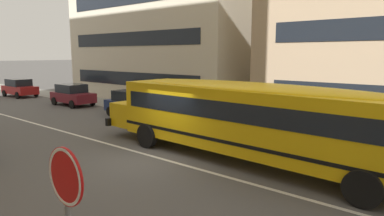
{
  "coord_description": "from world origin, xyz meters",
  "views": [
    {
      "loc": [
        9.07,
        -8.73,
        3.94
      ],
      "look_at": [
        0.96,
        0.92,
        1.92
      ],
      "focal_mm": 31.68,
      "sensor_mm": 36.0,
      "label": 1
    }
  ],
  "objects_px": {
    "parked_car_dark_blue_by_entrance": "(133,103)",
    "parked_car_red_under_tree": "(19,88)",
    "school_bus": "(244,115)",
    "stop_sign_post": "(67,203)",
    "parked_car_maroon_beside_sign": "(72,94)"
  },
  "relations": [
    {
      "from": "stop_sign_post",
      "to": "school_bus",
      "type": "bearing_deg",
      "value": 108.53
    },
    {
      "from": "parked_car_dark_blue_by_entrance",
      "to": "parked_car_maroon_beside_sign",
      "type": "height_order",
      "value": "same"
    },
    {
      "from": "school_bus",
      "to": "parked_car_red_under_tree",
      "type": "xyz_separation_m",
      "value": [
        -26.02,
        3.07,
        -0.89
      ]
    },
    {
      "from": "parked_car_maroon_beside_sign",
      "to": "stop_sign_post",
      "type": "distance_m",
      "value": 23.59
    },
    {
      "from": "school_bus",
      "to": "parked_car_dark_blue_by_entrance",
      "type": "bearing_deg",
      "value": -15.93
    },
    {
      "from": "school_bus",
      "to": "parked_car_red_under_tree",
      "type": "height_order",
      "value": "school_bus"
    },
    {
      "from": "school_bus",
      "to": "parked_car_dark_blue_by_entrance",
      "type": "relative_size",
      "value": 3.36
    },
    {
      "from": "parked_car_dark_blue_by_entrance",
      "to": "parked_car_red_under_tree",
      "type": "relative_size",
      "value": 0.99
    },
    {
      "from": "parked_car_dark_blue_by_entrance",
      "to": "school_bus",
      "type": "bearing_deg",
      "value": -18.45
    },
    {
      "from": "school_bus",
      "to": "parked_car_maroon_beside_sign",
      "type": "bearing_deg",
      "value": -8.9
    },
    {
      "from": "parked_car_dark_blue_by_entrance",
      "to": "stop_sign_post",
      "type": "distance_m",
      "value": 17.75
    },
    {
      "from": "parked_car_dark_blue_by_entrance",
      "to": "stop_sign_post",
      "type": "bearing_deg",
      "value": -43.09
    },
    {
      "from": "parked_car_red_under_tree",
      "to": "stop_sign_post",
      "type": "relative_size",
      "value": 1.36
    },
    {
      "from": "parked_car_maroon_beside_sign",
      "to": "school_bus",
      "type": "bearing_deg",
      "value": -10.52
    },
    {
      "from": "school_bus",
      "to": "parked_car_dark_blue_by_entrance",
      "type": "xyz_separation_m",
      "value": [
        -10.13,
        3.27,
        -0.89
      ]
    }
  ]
}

